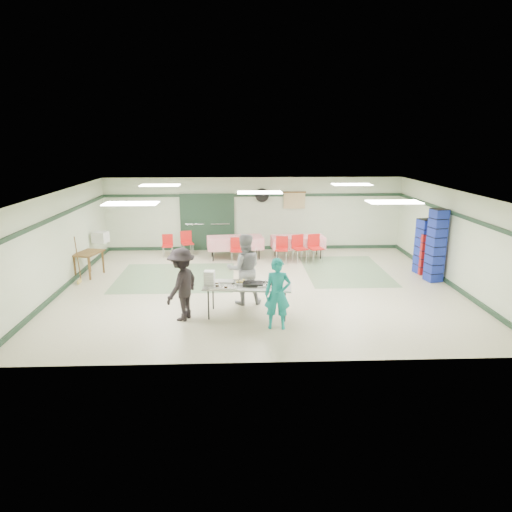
{
  "coord_description": "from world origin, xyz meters",
  "views": [
    {
      "loc": [
        -0.59,
        -12.32,
        4.13
      ],
      "look_at": [
        -0.11,
        -0.3,
        0.98
      ],
      "focal_mm": 32.0,
      "sensor_mm": 36.0,
      "label": 1
    }
  ],
  "objects_px": {
    "volunteer_teal": "(278,294)",
    "volunteer_dark": "(182,284)",
    "printer_table": "(88,255)",
    "crate_stack_blue_a": "(424,246)",
    "broom": "(78,259)",
    "chair_loose_a": "(187,241)",
    "chair_a": "(299,245)",
    "dining_table_b": "(235,242)",
    "chair_d": "(236,247)",
    "chair_loose_b": "(168,243)",
    "crate_stack_blue_b": "(436,246)",
    "chair_b": "(282,247)",
    "crate_stack_red": "(424,253)",
    "chair_c": "(315,245)",
    "dining_table_a": "(298,242)",
    "volunteer_grey": "(244,269)",
    "serving_table": "(248,286)",
    "office_printer": "(100,237)"
  },
  "relations": [
    {
      "from": "broom",
      "to": "chair_a",
      "type": "bearing_deg",
      "value": 23.02
    },
    {
      "from": "chair_d",
      "to": "broom",
      "type": "distance_m",
      "value": 5.02
    },
    {
      "from": "chair_d",
      "to": "chair_loose_b",
      "type": "distance_m",
      "value": 2.58
    },
    {
      "from": "chair_b",
      "to": "printer_table",
      "type": "relative_size",
      "value": 0.83
    },
    {
      "from": "chair_b",
      "to": "crate_stack_blue_b",
      "type": "distance_m",
      "value": 4.88
    },
    {
      "from": "volunteer_teal",
      "to": "crate_stack_red",
      "type": "relative_size",
      "value": 1.23
    },
    {
      "from": "dining_table_a",
      "to": "chair_a",
      "type": "height_order",
      "value": "chair_a"
    },
    {
      "from": "chair_d",
      "to": "chair_a",
      "type": "bearing_deg",
      "value": -0.52
    },
    {
      "from": "volunteer_grey",
      "to": "crate_stack_red",
      "type": "height_order",
      "value": "volunteer_grey"
    },
    {
      "from": "serving_table",
      "to": "crate_stack_red",
      "type": "distance_m",
      "value": 6.39
    },
    {
      "from": "dining_table_a",
      "to": "volunteer_grey",
      "type": "bearing_deg",
      "value": -116.56
    },
    {
      "from": "volunteer_teal",
      "to": "chair_c",
      "type": "relative_size",
      "value": 1.7
    },
    {
      "from": "chair_b",
      "to": "crate_stack_blue_b",
      "type": "relative_size",
      "value": 0.41
    },
    {
      "from": "crate_stack_blue_a",
      "to": "volunteer_grey",
      "type": "bearing_deg",
      "value": -156.54
    },
    {
      "from": "chair_a",
      "to": "chair_d",
      "type": "xyz_separation_m",
      "value": [
        -2.12,
        -0.0,
        -0.05
      ]
    },
    {
      "from": "volunteer_dark",
      "to": "dining_table_b",
      "type": "distance_m",
      "value": 5.65
    },
    {
      "from": "crate_stack_blue_a",
      "to": "broom",
      "type": "distance_m",
      "value": 10.4
    },
    {
      "from": "chair_c",
      "to": "crate_stack_blue_b",
      "type": "distance_m",
      "value": 3.93
    },
    {
      "from": "volunteer_teal",
      "to": "crate_stack_blue_b",
      "type": "height_order",
      "value": "crate_stack_blue_b"
    },
    {
      "from": "chair_d",
      "to": "office_printer",
      "type": "distance_m",
      "value": 4.51
    },
    {
      "from": "chair_d",
      "to": "broom",
      "type": "relative_size",
      "value": 0.61
    },
    {
      "from": "crate_stack_blue_b",
      "to": "broom",
      "type": "distance_m",
      "value": 10.39
    },
    {
      "from": "dining_table_b",
      "to": "chair_d",
      "type": "height_order",
      "value": "chair_d"
    },
    {
      "from": "dining_table_b",
      "to": "office_printer",
      "type": "relative_size",
      "value": 4.48
    },
    {
      "from": "printer_table",
      "to": "chair_loose_a",
      "type": "bearing_deg",
      "value": 56.65
    },
    {
      "from": "dining_table_b",
      "to": "chair_loose_a",
      "type": "distance_m",
      "value": 1.8
    },
    {
      "from": "chair_d",
      "to": "crate_stack_blue_b",
      "type": "height_order",
      "value": "crate_stack_blue_b"
    },
    {
      "from": "chair_a",
      "to": "office_printer",
      "type": "relative_size",
      "value": 2.07
    },
    {
      "from": "crate_stack_blue_b",
      "to": "printer_table",
      "type": "xyz_separation_m",
      "value": [
        -10.3,
        0.93,
        -0.43
      ]
    },
    {
      "from": "serving_table",
      "to": "dining_table_a",
      "type": "relative_size",
      "value": 1.14
    },
    {
      "from": "chair_a",
      "to": "dining_table_b",
      "type": "bearing_deg",
      "value": 145.57
    },
    {
      "from": "volunteer_teal",
      "to": "volunteer_dark",
      "type": "height_order",
      "value": "volunteer_dark"
    },
    {
      "from": "chair_c",
      "to": "chair_b",
      "type": "bearing_deg",
      "value": 163.57
    },
    {
      "from": "volunteer_teal",
      "to": "printer_table",
      "type": "relative_size",
      "value": 1.51
    },
    {
      "from": "dining_table_b",
      "to": "crate_stack_red",
      "type": "height_order",
      "value": "crate_stack_red"
    },
    {
      "from": "chair_b",
      "to": "crate_stack_blue_a",
      "type": "height_order",
      "value": "crate_stack_blue_a"
    },
    {
      "from": "volunteer_teal",
      "to": "crate_stack_blue_a",
      "type": "relative_size",
      "value": 0.93
    },
    {
      "from": "chair_loose_b",
      "to": "broom",
      "type": "xyz_separation_m",
      "value": [
        -2.14,
        -2.91,
        0.23
      ]
    },
    {
      "from": "volunteer_dark",
      "to": "office_printer",
      "type": "bearing_deg",
      "value": -122.53
    },
    {
      "from": "dining_table_a",
      "to": "crate_stack_blue_a",
      "type": "distance_m",
      "value": 4.21
    },
    {
      "from": "volunteer_dark",
      "to": "chair_loose_b",
      "type": "xyz_separation_m",
      "value": [
        -1.19,
        5.79,
        -0.37
      ]
    },
    {
      "from": "chair_c",
      "to": "office_printer",
      "type": "height_order",
      "value": "office_printer"
    },
    {
      "from": "volunteer_grey",
      "to": "office_printer",
      "type": "xyz_separation_m",
      "value": [
        -4.7,
        3.9,
        0.02
      ]
    },
    {
      "from": "chair_c",
      "to": "crate_stack_blue_b",
      "type": "height_order",
      "value": "crate_stack_blue_b"
    },
    {
      "from": "chair_loose_a",
      "to": "printer_table",
      "type": "relative_size",
      "value": 0.83
    },
    {
      "from": "chair_a",
      "to": "chair_b",
      "type": "distance_m",
      "value": 0.58
    },
    {
      "from": "volunteer_grey",
      "to": "office_printer",
      "type": "relative_size",
      "value": 4.06
    },
    {
      "from": "crate_stack_blue_b",
      "to": "broom",
      "type": "relative_size",
      "value": 1.56
    },
    {
      "from": "volunteer_teal",
      "to": "dining_table_b",
      "type": "xyz_separation_m",
      "value": [
        -0.96,
        6.09,
        -0.23
      ]
    },
    {
      "from": "serving_table",
      "to": "chair_d",
      "type": "xyz_separation_m",
      "value": [
        -0.28,
        4.76,
        -0.2
      ]
    }
  ]
}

